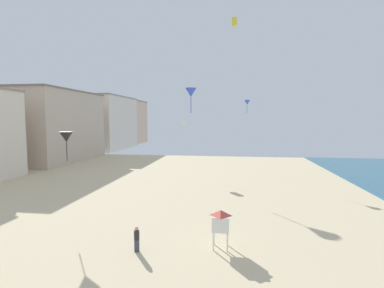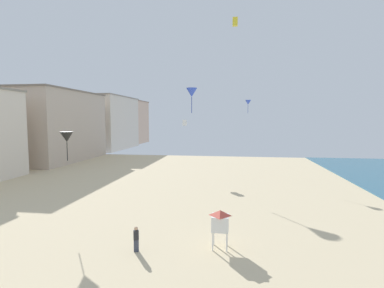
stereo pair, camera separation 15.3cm
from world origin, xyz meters
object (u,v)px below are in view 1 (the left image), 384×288
kite_blue_delta_2 (247,102)px  kite_black_delta (66,137)px  kite_flyer (137,238)px  lifeguard_stand (221,221)px  kite_yellow_box (234,22)px  kite_blue_delta (191,93)px  kite_white_box (184,123)px

kite_blue_delta_2 → kite_black_delta: (-16.55, -21.94, -4.14)m
kite_flyer → kite_black_delta: bearing=39.6°
lifeguard_stand → kite_flyer: bearing=-149.9°
kite_flyer → kite_blue_delta_2: kite_blue_delta_2 is taller
kite_flyer → kite_yellow_box: size_ratio=1.57×
kite_blue_delta_2 → kite_black_delta: 27.79m
kite_flyer → kite_yellow_box: 30.79m
kite_flyer → kite_blue_delta: bearing=-14.7°
kite_flyer → kite_blue_delta: (0.28, 22.57, 11.23)m
kite_blue_delta_2 → kite_white_box: bearing=-171.6°
kite_white_box → kite_blue_delta_2: bearing=8.4°
kite_flyer → lifeguard_stand: bearing=-90.3°
lifeguard_stand → kite_black_delta: (-13.65, 4.87, 5.09)m
kite_yellow_box → lifeguard_stand: bearing=-92.2°
kite_blue_delta → kite_white_box: 6.11m
lifeguard_stand → kite_yellow_box: (0.79, 21.03, 19.41)m
kite_blue_delta → kite_yellow_box: (5.80, -0.26, 9.10)m
lifeguard_stand → kite_yellow_box: kite_yellow_box is taller
kite_blue_delta_2 → kite_white_box: 10.18m
lifeguard_stand → kite_blue_delta_2: kite_blue_delta_2 is taller
lifeguard_stand → kite_black_delta: 15.36m
lifeguard_stand → kite_blue_delta_2: size_ratio=1.28×
kite_flyer → kite_yellow_box: kite_yellow_box is taller
kite_black_delta → kite_yellow_box: 25.98m
kite_flyer → kite_blue_delta_2: bearing=-30.3°
lifeguard_stand → kite_blue_delta: size_ratio=0.74×
kite_flyer → kite_yellow_box: (6.08, 22.31, 20.33)m
kite_flyer → kite_black_delta: 12.00m
kite_blue_delta_2 → lifeguard_stand: bearing=-96.2°
kite_blue_delta → kite_blue_delta_2: kite_blue_delta is taller
kite_flyer → kite_blue_delta: size_ratio=0.48×
kite_flyer → kite_blue_delta: 25.21m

